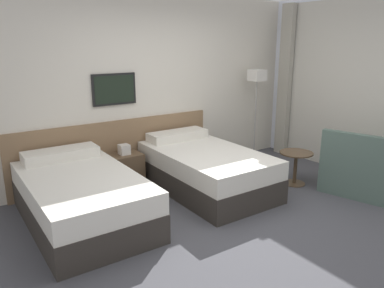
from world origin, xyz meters
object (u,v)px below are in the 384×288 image
object	(u,v)px
side_table	(296,162)
armchair	(360,173)
nightstand	(125,169)
floor_lamp	(257,85)
bed_near_door	(82,198)
bed_near_window	(205,169)

from	to	relation	value
side_table	armchair	xyz separation A→B (m)	(0.49, -0.71, -0.06)
armchair	nightstand	bearing A→B (deg)	35.74
armchair	side_table	bearing A→B (deg)	18.72
floor_lamp	armchair	size ratio (longest dim) A/B	1.46
floor_lamp	bed_near_door	bearing A→B (deg)	-168.88
armchair	bed_near_door	bearing A→B (deg)	53.69
bed_near_door	nightstand	world-z (taller)	bed_near_door
bed_near_door	bed_near_window	world-z (taller)	same
bed_near_door	side_table	size ratio (longest dim) A/B	4.06
nightstand	armchair	size ratio (longest dim) A/B	0.57
bed_near_door	side_table	world-z (taller)	bed_near_door
bed_near_window	armchair	size ratio (longest dim) A/B	1.83
bed_near_door	bed_near_window	bearing A→B (deg)	0.00
floor_lamp	armchair	xyz separation A→B (m)	(0.14, -1.93, -1.02)
nightstand	floor_lamp	xyz separation A→B (m)	(2.41, -0.10, 1.05)
bed_near_door	nightstand	bearing A→B (deg)	40.39
floor_lamp	side_table	world-z (taller)	floor_lamp
bed_near_door	nightstand	distance (m)	1.15
nightstand	floor_lamp	size ratio (longest dim) A/B	0.39
floor_lamp	nightstand	bearing A→B (deg)	177.65
bed_near_window	bed_near_door	bearing A→B (deg)	180.00
bed_near_door	nightstand	size ratio (longest dim) A/B	3.18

